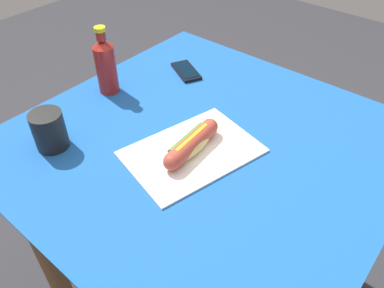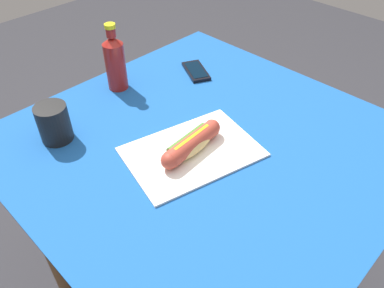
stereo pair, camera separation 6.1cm
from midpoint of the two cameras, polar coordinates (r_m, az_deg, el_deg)
name	(u,v)px [view 1 (the left image)]	position (r m, az deg, el deg)	size (l,w,h in m)	color
ground_plane	(200,283)	(1.62, 0.07, -20.12)	(6.00, 6.00, 0.00)	#2D2D33
dining_table	(203,176)	(1.12, 0.09, -4.91)	(0.96, 0.98, 0.75)	brown
paper_wrapper	(192,152)	(0.99, -1.76, -1.23)	(0.33, 0.23, 0.01)	white
hot_dog	(192,144)	(0.97, -1.84, 0.01)	(0.21, 0.06, 0.05)	#DBB26B
cell_phone	(186,71)	(1.32, -2.24, 10.81)	(0.11, 0.14, 0.01)	black
soda_bottle	(105,65)	(1.21, -14.32, 11.29)	(0.06, 0.06, 0.21)	maroon
drinking_cup	(49,130)	(1.05, -22.11, 1.86)	(0.08, 0.08, 0.10)	black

